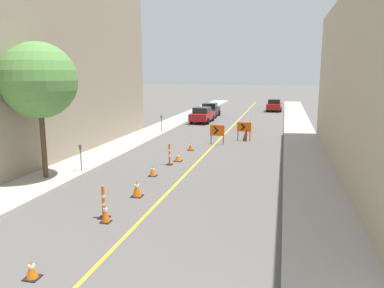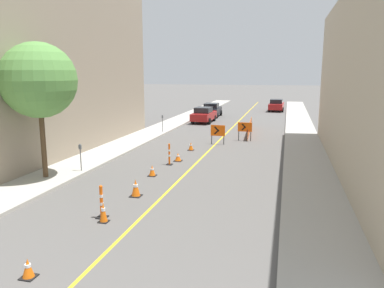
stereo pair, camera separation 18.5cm
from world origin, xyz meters
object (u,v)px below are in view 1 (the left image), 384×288
Objects in this scene: arrow_barricade_secondary at (244,128)px; parked_car_curb_far at (274,105)px; delineator_post_front at (103,204)px; traffic_cone_third at (137,188)px; traffic_cone_fourth at (153,171)px; street_tree_left_near at (39,81)px; parked_car_curb_near at (202,115)px; traffic_cone_nearest at (32,269)px; traffic_cone_farthest at (190,146)px; parked_car_curb_mid at (210,110)px; traffic_cone_second at (105,212)px; delineator_post_rear at (169,156)px; traffic_cone_fifth at (178,157)px; arrow_barricade_primary at (217,131)px; parking_meter_near_curb at (81,152)px; parking_meter_far_curb at (161,120)px.

arrow_barricade_secondary is 0.32× the size of parked_car_curb_far.
traffic_cone_third is at bearing 84.05° from delineator_post_front.
street_tree_left_near is at bearing -157.92° from traffic_cone_fourth.
parked_car_curb_far is at bearing 64.84° from parked_car_curb_near.
traffic_cone_farthest reaches higher than traffic_cone_nearest.
traffic_cone_farthest is 19.18m from parked_car_curb_mid.
traffic_cone_second is 8.38m from delineator_post_rear.
traffic_cone_fifth is (-0.06, 6.51, -0.12)m from traffic_cone_third.
traffic_cone_third is 0.53× the size of arrow_barricade_primary.
traffic_cone_second is at bearing -88.20° from delineator_post_rear.
parking_meter_near_curb is (-3.82, -2.90, 0.61)m from delineator_post_rear.
arrow_barricade_primary is 1.00× the size of parking_meter_near_curb.
traffic_cone_fifth is 0.35× the size of arrow_barricade_secondary.
parking_meter_far_curb reaches higher than traffic_cone_third.
arrow_barricade_primary reaches higher than traffic_cone_second.
traffic_cone_second is at bearing 87.55° from traffic_cone_nearest.
traffic_cone_fifth is 1.04m from delineator_post_rear.
parking_meter_near_curb is (-3.68, -0.49, 0.87)m from traffic_cone_fourth.
delineator_post_rear is 31.87m from parked_car_curb_far.
traffic_cone_third is at bearing -100.22° from arrow_barricade_secondary.
traffic_cone_fourth is at bearing -92.83° from traffic_cone_farthest.
parking_meter_far_curb is 14.93m from street_tree_left_near.
arrow_barricade_secondary is at bearing 79.91° from traffic_cone_second.
traffic_cone_third is at bearing -89.45° from traffic_cone_fifth.
delineator_post_rear is 6.86m from arrow_barricade_primary.
delineator_post_rear is (-0.19, -4.14, 0.26)m from traffic_cone_farthest.
traffic_cone_nearest is at bearing -91.57° from traffic_cone_third.
parked_car_curb_near is 1.00× the size of parked_car_curb_mid.
traffic_cone_second is at bearing -94.32° from parked_car_curb_far.
traffic_cone_second is 7.88m from street_tree_left_near.
parked_car_curb_far reaches higher than delineator_post_rear.
street_tree_left_near is (-6.43, -11.01, 3.80)m from arrow_barricade_primary.
traffic_cone_second is 0.99× the size of traffic_cone_third.
arrow_barricade_primary is 16.92m from parked_car_curb_mid.
delineator_post_rear reaches higher than traffic_cone_nearest.
delineator_post_rear is at bearing 90.17° from delineator_post_front.
street_tree_left_near is at bearing 141.95° from traffic_cone_second.
traffic_cone_second is 18.95m from parking_meter_far_curb.
parked_car_curb_mid is (-0.19, 5.17, 0.00)m from parked_car_curb_near.
arrow_barricade_primary is 25.04m from parked_car_curb_far.
traffic_cone_third is 6.51m from traffic_cone_fifth.
arrow_barricade_secondary is 7.27m from parking_meter_far_curb.
traffic_cone_fourth is 3.81m from parking_meter_near_curb.
traffic_cone_fourth is 0.39× the size of arrow_barricade_secondary.
traffic_cone_fourth is (-0.42, 3.13, -0.09)m from traffic_cone_third.
arrow_barricade_primary reaches higher than traffic_cone_third.
traffic_cone_nearest is at bearing -91.59° from arrow_barricade_primary.
parking_meter_near_curb reaches higher than traffic_cone_fourth.
street_tree_left_near is at bearing -126.65° from parking_meter_near_curb.
street_tree_left_near is (-4.91, 3.69, 4.23)m from delineator_post_front.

